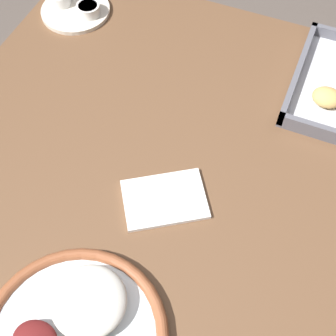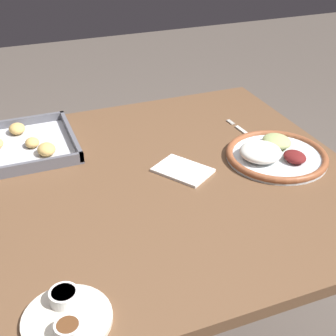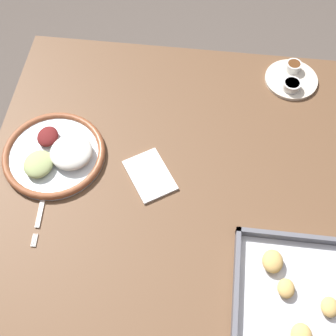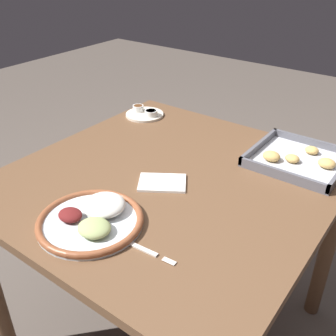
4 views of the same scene
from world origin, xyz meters
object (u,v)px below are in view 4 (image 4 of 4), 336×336
at_px(dinner_plate, 92,219).
at_px(fork, 139,248).
at_px(saucer_plate, 145,113).
at_px(baking_tray, 298,159).
at_px(napkin, 162,183).

bearing_deg(dinner_plate, fork, -0.43).
distance_m(fork, saucer_plate, 0.85).
xyz_separation_m(fork, saucer_plate, (-0.53, 0.67, 0.01)).
distance_m(dinner_plate, baking_tray, 0.74).
distance_m(dinner_plate, napkin, 0.27).
xyz_separation_m(dinner_plate, baking_tray, (0.33, 0.66, -0.00)).
bearing_deg(dinner_plate, baking_tray, 63.77).
bearing_deg(baking_tray, dinner_plate, -116.23).
height_order(fork, napkin, napkin).
height_order(dinner_plate, saucer_plate, dinner_plate).
bearing_deg(baking_tray, fork, -103.47).
distance_m(fork, baking_tray, 0.68).
bearing_deg(napkin, fork, -63.63).
bearing_deg(saucer_plate, baking_tray, -0.60).
bearing_deg(baking_tray, saucer_plate, 179.40).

